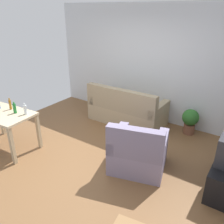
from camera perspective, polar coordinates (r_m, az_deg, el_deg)
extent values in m
cube|color=brown|center=(4.54, -4.69, -10.66)|extent=(5.20, 4.40, 0.02)
cube|color=silver|center=(5.74, 8.95, 11.46)|extent=(5.20, 0.10, 2.70)
cube|color=tan|center=(5.74, 3.75, -0.43)|extent=(1.80, 0.84, 0.40)
cube|color=tan|center=(5.29, 1.99, 2.86)|extent=(1.80, 0.16, 0.52)
cube|color=tan|center=(5.28, 11.48, 0.58)|extent=(0.16, 0.84, 0.22)
cube|color=tan|center=(6.04, -2.86, 4.06)|extent=(0.16, 0.84, 0.22)
cube|color=#C6B28E|center=(4.89, -25.16, -0.33)|extent=(1.25, 0.79, 0.04)
cube|color=tan|center=(4.48, -23.16, -7.66)|extent=(0.06, 0.06, 0.72)
cube|color=tan|center=(5.62, -25.39, -1.57)|extent=(0.06, 0.06, 0.72)
cube|color=tan|center=(4.81, -17.46, -4.52)|extent=(0.06, 0.06, 0.72)
cylinder|color=brown|center=(5.49, 18.24, -3.89)|extent=(0.24, 0.24, 0.22)
sphere|color=#2D6B28|center=(5.37, 18.62, -1.24)|extent=(0.36, 0.36, 0.36)
cube|color=gray|center=(4.17, 6.44, -10.74)|extent=(1.09, 1.05, 0.40)
cube|color=slate|center=(3.64, 5.59, -7.69)|extent=(0.91, 0.40, 0.52)
cube|color=gray|center=(3.96, 11.92, -7.85)|extent=(0.38, 0.85, 0.22)
cube|color=gray|center=(4.08, 1.53, -6.27)|extent=(0.38, 0.85, 0.22)
cylinder|color=#9E6019|center=(4.94, -23.57, 1.66)|extent=(0.05, 0.05, 0.19)
cylinder|color=#9E6019|center=(4.90, -23.79, 2.91)|extent=(0.02, 0.02, 0.04)
cylinder|color=#1E722D|center=(4.73, -22.64, 0.78)|extent=(0.06, 0.06, 0.18)
cylinder|color=#1E722D|center=(4.69, -22.85, 2.03)|extent=(0.03, 0.03, 0.04)
cylinder|color=silver|center=(4.60, -20.38, 0.51)|extent=(0.06, 0.06, 0.18)
cylinder|color=silver|center=(4.56, -20.57, 1.77)|extent=(0.03, 0.03, 0.04)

